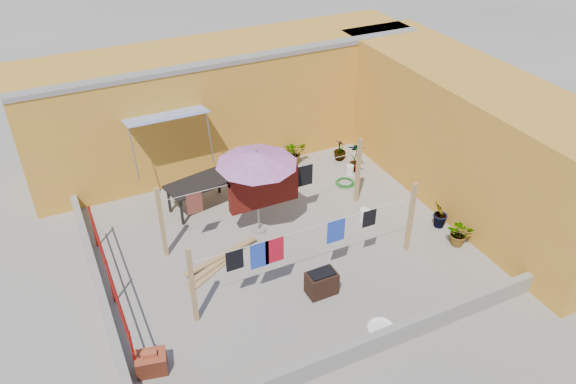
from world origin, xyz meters
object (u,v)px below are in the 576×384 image
object	(u,v)px
white_basin	(381,328)
water_jug_a	(364,215)
brazier	(322,283)
water_jug_b	(350,170)
green_hose	(345,183)
outdoor_table	(200,185)
brick_stack	(151,363)
patio_umbrella	(256,159)
plant_back_a	(294,152)

from	to	relation	value
white_basin	water_jug_a	size ratio (longest dim) A/B	1.42
water_jug_a	brazier	bearing A→B (deg)	-140.78
water_jug_b	green_hose	bearing A→B (deg)	-134.45
brazier	green_hose	distance (m)	4.29
outdoor_table	brick_stack	bearing A→B (deg)	-118.37
patio_umbrella	water_jug_a	distance (m)	3.18
white_basin	plant_back_a	bearing A→B (deg)	78.65
patio_umbrella	white_basin	bearing A→B (deg)	-77.32
white_basin	water_jug_a	bearing A→B (deg)	63.09
brick_stack	green_hose	bearing A→B (deg)	31.64
brick_stack	water_jug_a	bearing A→B (deg)	20.69
water_jug_b	plant_back_a	distance (m)	1.66
brick_stack	brazier	xyz separation A→B (m)	(3.67, 0.44, 0.07)
outdoor_table	water_jug_b	size ratio (longest dim) A/B	5.71
brazier	water_jug_b	world-z (taller)	brazier
brazier	green_hose	size ratio (longest dim) A/B	1.16
green_hose	water_jug_a	bearing A→B (deg)	-104.65
brick_stack	green_hose	xyz separation A→B (m)	(6.25, 3.85, -0.17)
patio_umbrella	outdoor_table	bearing A→B (deg)	121.76
brick_stack	water_jug_b	size ratio (longest dim) A/B	1.95
patio_umbrella	plant_back_a	bearing A→B (deg)	48.95
patio_umbrella	green_hose	bearing A→B (deg)	17.26
brazier	green_hose	xyz separation A→B (m)	(2.58, 3.41, -0.23)
outdoor_table	plant_back_a	world-z (taller)	outdoor_table
patio_umbrella	white_basin	world-z (taller)	patio_umbrella
brazier	white_basin	distance (m)	1.53
water_jug_a	green_hose	xyz separation A→B (m)	(0.43, 1.65, -0.13)
outdoor_table	water_jug_b	distance (m)	4.27
patio_umbrella	brazier	size ratio (longest dim) A/B	3.59
brick_stack	plant_back_a	distance (m)	7.73
patio_umbrella	white_basin	distance (m)	4.46
water_jug_b	water_jug_a	bearing A→B (deg)	-111.60
patio_umbrella	green_hose	xyz separation A→B (m)	(2.92, 0.91, -1.96)
plant_back_a	water_jug_b	bearing A→B (deg)	-46.75
plant_back_a	brick_stack	bearing A→B (deg)	-135.34
water_jug_a	plant_back_a	size ratio (longest dim) A/B	0.55
brazier	water_jug_a	size ratio (longest dim) A/B	1.64
outdoor_table	brazier	bearing A→B (deg)	-72.46
patio_umbrella	outdoor_table	xyz separation A→B (m)	(-0.93, 1.50, -1.30)
patio_umbrella	water_jug_b	world-z (taller)	patio_umbrella
brick_stack	white_basin	bearing A→B (deg)	-12.95
white_basin	brick_stack	bearing A→B (deg)	167.05
water_jug_a	water_jug_b	size ratio (longest dim) A/B	1.21
brazier	white_basin	xyz separation A→B (m)	(0.54, -1.41, -0.22)
white_basin	plant_back_a	distance (m)	6.53
brazier	plant_back_a	world-z (taller)	plant_back_a
brazier	brick_stack	bearing A→B (deg)	-173.14
outdoor_table	green_hose	xyz separation A→B (m)	(3.85, -0.59, -0.66)
water_jug_b	plant_back_a	xyz separation A→B (m)	(-1.13, 1.20, 0.21)
outdoor_table	brazier	size ratio (longest dim) A/B	2.87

